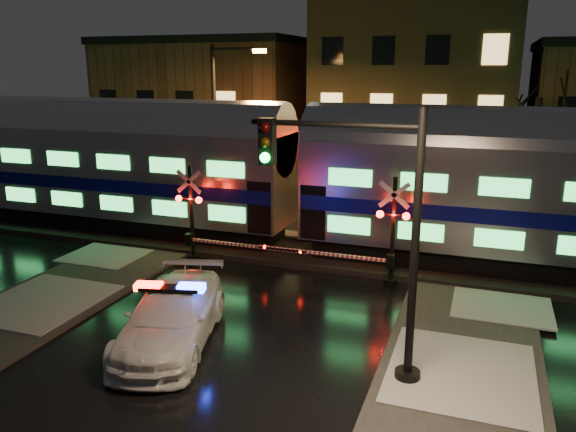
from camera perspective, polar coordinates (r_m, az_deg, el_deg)
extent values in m
plane|color=black|center=(18.99, -2.51, -8.27)|extent=(120.00, 120.00, 0.00)
cube|color=black|center=(23.36, 2.10, -3.46)|extent=(90.00, 4.20, 0.24)
cube|color=brown|center=(43.02, -7.74, 10.75)|extent=(14.00, 10.00, 9.00)
cube|color=brown|center=(38.98, 13.04, 11.95)|extent=(12.00, 11.00, 11.50)
cube|color=black|center=(29.97, -23.26, 0.47)|extent=(24.00, 2.40, 0.80)
cube|color=#B7BAC1|center=(29.53, -23.71, 4.79)|extent=(25.00, 3.05, 3.80)
cube|color=navy|center=(29.59, -23.63, 4.03)|extent=(24.75, 3.09, 0.55)
cube|color=#3CE460|center=(28.64, -25.57, 1.97)|extent=(21.00, 0.05, 0.62)
cube|color=#3CE460|center=(28.34, -25.97, 5.51)|extent=(21.00, 0.05, 0.62)
cylinder|color=#B7BAC1|center=(29.32, -24.05, 8.06)|extent=(25.00, 3.05, 3.05)
imported|color=white|center=(16.05, -11.74, -9.97)|extent=(3.54, 5.86, 1.59)
cube|color=black|center=(15.73, -11.90, -7.20)|extent=(1.71, 0.83, 0.11)
cube|color=#FF0C05|center=(15.89, -13.98, -6.94)|extent=(0.80, 0.54, 0.19)
cube|color=#1426FF|center=(15.55, -9.79, -7.19)|extent=(0.80, 0.54, 0.19)
cylinder|color=black|center=(20.14, 10.36, -6.67)|extent=(0.49, 0.49, 0.29)
cylinder|color=black|center=(19.56, 10.61, -1.73)|extent=(0.16, 0.16, 3.91)
sphere|color=#FF0C05|center=(19.28, 9.33, 0.19)|extent=(0.25, 0.25, 0.25)
sphere|color=#FF0C05|center=(19.15, 11.91, -0.03)|extent=(0.25, 0.25, 0.25)
cube|color=white|center=(20.10, 3.47, -3.82)|extent=(4.89, 0.10, 0.10)
cube|color=black|center=(19.61, 10.36, -4.53)|extent=(0.25, 0.30, 0.45)
cylinder|color=black|center=(22.58, -9.55, -4.26)|extent=(0.48, 0.48, 0.29)
cylinder|color=black|center=(22.07, -9.75, 0.09)|extent=(0.15, 0.15, 3.83)
sphere|color=#FF0C05|center=(21.97, -11.03, 1.76)|extent=(0.25, 0.25, 0.25)
sphere|color=#FF0C05|center=(21.55, -9.06, 1.60)|extent=(0.25, 0.25, 0.25)
cube|color=white|center=(21.07, -4.27, -3.02)|extent=(4.78, 0.10, 0.10)
cube|color=black|center=(22.11, -9.96, -2.34)|extent=(0.25, 0.30, 0.45)
cylinder|color=black|center=(14.48, 12.01, -15.69)|extent=(0.62, 0.62, 0.33)
cylinder|color=black|center=(13.18, 12.74, -3.77)|extent=(0.20, 0.20, 6.64)
cylinder|color=black|center=(12.95, 4.60, 9.27)|extent=(3.98, 0.13, 0.13)
cube|color=black|center=(13.34, -2.10, 7.56)|extent=(0.35, 0.31, 1.11)
sphere|color=#0CFF3F|center=(13.25, -2.35, 5.95)|extent=(0.24, 0.24, 0.24)
cylinder|color=black|center=(28.42, -7.43, 8.27)|extent=(0.21, 0.21, 8.53)
cylinder|color=black|center=(27.70, -5.25, 16.56)|extent=(2.56, 0.13, 0.13)
cube|color=orange|center=(27.23, -2.91, 16.41)|extent=(0.59, 0.30, 0.19)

